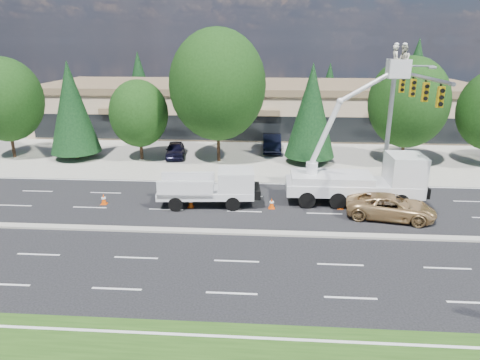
# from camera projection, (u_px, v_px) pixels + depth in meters

# --- Properties ---
(ground) EXTENTS (140.00, 140.00, 0.00)m
(ground) POSITION_uv_depth(u_px,v_px,m) (241.00, 233.00, 23.87)
(ground) COLOR black
(ground) RESTS_ON ground
(concrete_apron) EXTENTS (140.00, 22.00, 0.01)m
(concrete_apron) POSITION_uv_depth(u_px,v_px,m) (254.00, 148.00, 42.84)
(concrete_apron) COLOR gray
(concrete_apron) RESTS_ON ground
(road_median) EXTENTS (120.00, 0.55, 0.12)m
(road_median) POSITION_uv_depth(u_px,v_px,m) (241.00, 232.00, 23.86)
(road_median) COLOR gray
(road_median) RESTS_ON ground
(strip_mall) EXTENTS (50.40, 15.40, 5.50)m
(strip_mall) POSITION_uv_depth(u_px,v_px,m) (258.00, 106.00, 51.43)
(strip_mall) COLOR tan
(strip_mall) RESTS_ON ground
(tree_front_a) EXTENTS (6.48, 6.48, 8.99)m
(tree_front_a) POSITION_uv_depth(u_px,v_px,m) (5.00, 100.00, 37.91)
(tree_front_a) COLOR #332114
(tree_front_a) RESTS_ON ground
(tree_front_b) EXTENTS (4.41, 4.41, 8.70)m
(tree_front_b) POSITION_uv_depth(u_px,v_px,m) (72.00, 107.00, 37.70)
(tree_front_b) COLOR #332114
(tree_front_b) RESTS_ON ground
(tree_front_c) EXTENTS (5.13, 5.13, 7.12)m
(tree_front_c) POSITION_uv_depth(u_px,v_px,m) (139.00, 114.00, 37.47)
(tree_front_c) COLOR #332114
(tree_front_c) RESTS_ON ground
(tree_front_d) EXTENTS (8.21, 8.21, 11.39)m
(tree_front_d) POSITION_uv_depth(u_px,v_px,m) (218.00, 85.00, 36.23)
(tree_front_d) COLOR #332114
(tree_front_d) RESTS_ON ground
(tree_front_e) EXTENTS (4.35, 4.35, 8.57)m
(tree_front_e) POSITION_uv_depth(u_px,v_px,m) (311.00, 111.00, 36.35)
(tree_front_e) COLOR #332114
(tree_front_e) RESTS_ON ground
(tree_front_f) EXTENTS (6.59, 6.59, 9.14)m
(tree_front_f) POSITION_uv_depth(u_px,v_px,m) (408.00, 102.00, 35.59)
(tree_front_f) COLOR #332114
(tree_front_f) RESTS_ON ground
(tree_back_a) EXTENTS (4.49, 4.49, 8.85)m
(tree_back_a) POSITION_uv_depth(u_px,v_px,m) (139.00, 80.00, 63.42)
(tree_back_a) COLOR #332114
(tree_back_a) RESTS_ON ground
(tree_back_b) EXTENTS (5.32, 5.32, 10.49)m
(tree_back_b) POSITION_uv_depth(u_px,v_px,m) (233.00, 74.00, 62.23)
(tree_back_b) COLOR #332114
(tree_back_b) RESTS_ON ground
(tree_back_c) EXTENTS (3.72, 3.72, 7.32)m
(tree_back_c) POSITION_uv_depth(u_px,v_px,m) (329.00, 87.00, 61.84)
(tree_back_c) COLOR #332114
(tree_back_c) RESTS_ON ground
(tree_back_d) EXTENTS (5.44, 5.44, 10.71)m
(tree_back_d) POSITION_uv_depth(u_px,v_px,m) (416.00, 74.00, 60.49)
(tree_back_d) COLOR #332114
(tree_back_d) RESTS_ON ground
(signal_mast) EXTENTS (2.76, 10.16, 9.00)m
(signal_mast) POSITION_uv_depth(u_px,v_px,m) (401.00, 108.00, 28.02)
(signal_mast) COLOR gray
(signal_mast) RESTS_ON ground
(utility_pickup) EXTENTS (6.33, 2.83, 2.36)m
(utility_pickup) POSITION_uv_depth(u_px,v_px,m) (213.00, 191.00, 27.73)
(utility_pickup) COLOR silver
(utility_pickup) RESTS_ON ground
(bucket_truck) EXTENTS (8.70, 2.85, 10.14)m
(bucket_truck) POSITION_uv_depth(u_px,v_px,m) (365.00, 172.00, 27.76)
(bucket_truck) COLOR silver
(bucket_truck) RESTS_ON ground
(traffic_cone_a) EXTENTS (0.40, 0.40, 0.70)m
(traffic_cone_a) POSITION_uv_depth(u_px,v_px,m) (104.00, 199.00, 28.05)
(traffic_cone_a) COLOR #DD4807
(traffic_cone_a) RESTS_ON ground
(traffic_cone_b) EXTENTS (0.40, 0.40, 0.70)m
(traffic_cone_b) POSITION_uv_depth(u_px,v_px,m) (191.00, 202.00, 27.51)
(traffic_cone_b) COLOR #DD4807
(traffic_cone_b) RESTS_ON ground
(traffic_cone_c) EXTENTS (0.40, 0.40, 0.70)m
(traffic_cone_c) POSITION_uv_depth(u_px,v_px,m) (272.00, 203.00, 27.34)
(traffic_cone_c) COLOR #DD4807
(traffic_cone_c) RESTS_ON ground
(traffic_cone_d) EXTENTS (0.40, 0.40, 0.70)m
(traffic_cone_d) POSITION_uv_depth(u_px,v_px,m) (340.00, 204.00, 27.28)
(traffic_cone_d) COLOR #DD4807
(traffic_cone_d) RESTS_ON ground
(traffic_cone_e) EXTENTS (0.40, 0.40, 0.70)m
(traffic_cone_e) POSITION_uv_depth(u_px,v_px,m) (409.00, 205.00, 27.00)
(traffic_cone_e) COLOR #DD4807
(traffic_cone_e) RESTS_ON ground
(minivan) EXTENTS (5.60, 3.39, 1.45)m
(minivan) POSITION_uv_depth(u_px,v_px,m) (391.00, 207.00, 25.73)
(minivan) COLOR tan
(minivan) RESTS_ON ground
(parked_car_west) EXTENTS (2.27, 4.30, 1.39)m
(parked_car_west) POSITION_uv_depth(u_px,v_px,m) (175.00, 150.00, 39.30)
(parked_car_west) COLOR black
(parked_car_west) RESTS_ON ground
(parked_car_east) EXTENTS (1.82, 4.95, 1.62)m
(parked_car_east) POSITION_uv_depth(u_px,v_px,m) (272.00, 143.00, 41.47)
(parked_car_east) COLOR black
(parked_car_east) RESTS_ON ground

